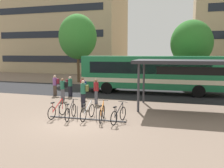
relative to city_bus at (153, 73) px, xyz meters
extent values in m
plane|color=#7A6656|center=(-2.61, -9.72, -1.78)|extent=(200.00, 200.00, 0.00)
cube|color=#232326|center=(-2.61, 0.00, -1.77)|extent=(80.00, 7.20, 0.01)
cube|color=#196B3D|center=(-0.06, 0.00, 0.07)|extent=(12.09, 3.00, 2.70)
cube|color=beige|center=(-0.06, 0.00, -0.58)|extent=(12.11, 3.02, 0.36)
cube|color=black|center=(5.38, 0.20, 1.20)|extent=(1.09, 2.33, 0.40)
cube|color=black|center=(-0.41, 1.23, 0.48)|extent=(9.84, 0.43, 0.97)
cube|color=black|center=(-0.32, -1.26, 0.48)|extent=(9.84, 0.43, 0.97)
cylinder|color=black|center=(3.61, 1.29, -1.28)|extent=(1.01, 0.34, 1.00)
cylinder|color=black|center=(3.70, -1.02, -1.28)|extent=(1.01, 0.34, 1.00)
cylinder|color=black|center=(-3.82, 1.01, -1.28)|extent=(1.01, 0.34, 1.00)
cylinder|color=black|center=(-3.74, -1.30, -1.28)|extent=(1.01, 0.34, 1.00)
cube|color=#47474C|center=(-2.28, -9.27, -1.75)|extent=(4.24, 0.24, 0.06)
cylinder|color=#47474C|center=(-3.87, -9.32, -1.43)|extent=(0.04, 0.04, 0.70)
cylinder|color=#47474C|center=(-2.81, -9.28, -1.43)|extent=(0.04, 0.04, 0.70)
cylinder|color=#47474C|center=(-1.75, -9.25, -1.43)|extent=(0.04, 0.04, 0.70)
cylinder|color=#47474C|center=(-0.69, -9.21, -1.43)|extent=(0.04, 0.04, 0.70)
torus|color=black|center=(-3.95, -8.76, -1.42)|extent=(0.11, 0.71, 0.70)
torus|color=black|center=(-4.05, -9.77, -1.42)|extent=(0.11, 0.71, 0.70)
cube|color=red|center=(-4.00, -9.25, -1.11)|extent=(0.12, 0.92, 0.58)
cylinder|color=red|center=(-4.04, -9.67, -1.16)|extent=(0.03, 0.03, 0.55)
cube|color=black|center=(-4.04, -9.67, -0.90)|extent=(0.12, 0.23, 0.05)
cylinder|color=red|center=(-3.95, -8.78, -1.11)|extent=(0.03, 0.03, 0.65)
cylinder|color=black|center=(-3.95, -8.78, -0.80)|extent=(0.52, 0.08, 0.03)
torus|color=black|center=(-3.20, -8.90, -1.42)|extent=(0.13, 0.70, 0.70)
torus|color=black|center=(-3.07, -9.92, -1.42)|extent=(0.13, 0.70, 0.70)
cube|color=black|center=(-3.14, -9.39, -1.11)|extent=(0.15, 0.92, 0.58)
cylinder|color=black|center=(-3.08, -9.82, -1.16)|extent=(0.03, 0.03, 0.55)
cube|color=black|center=(-3.08, -9.82, -0.90)|extent=(0.13, 0.23, 0.05)
cylinder|color=black|center=(-3.20, -8.92, -1.11)|extent=(0.04, 0.04, 0.65)
cylinder|color=black|center=(-3.20, -8.92, -0.80)|extent=(0.52, 0.09, 0.03)
torus|color=black|center=(-2.23, -8.68, -1.42)|extent=(0.09, 0.71, 0.70)
torus|color=black|center=(-2.29, -9.70, -1.42)|extent=(0.09, 0.71, 0.70)
cube|color=#B7BABF|center=(-2.26, -9.17, -1.11)|extent=(0.09, 0.92, 0.58)
cylinder|color=#B7BABF|center=(-2.28, -9.60, -1.16)|extent=(0.03, 0.03, 0.55)
cube|color=black|center=(-2.28, -9.60, -0.90)|extent=(0.11, 0.23, 0.05)
cylinder|color=#B7BABF|center=(-2.23, -8.70, -1.11)|extent=(0.03, 0.03, 0.65)
cylinder|color=black|center=(-2.23, -8.70, -0.80)|extent=(0.52, 0.06, 0.03)
torus|color=black|center=(-1.53, -8.72, -1.42)|extent=(0.16, 0.70, 0.70)
torus|color=black|center=(-1.35, -9.73, -1.42)|extent=(0.16, 0.70, 0.70)
cube|color=orange|center=(-1.45, -9.21, -1.11)|extent=(0.19, 0.91, 0.58)
cylinder|color=orange|center=(-1.37, -9.63, -1.16)|extent=(0.03, 0.03, 0.55)
cube|color=black|center=(-1.37, -9.63, -0.90)|extent=(0.14, 0.23, 0.05)
cylinder|color=orange|center=(-1.53, -8.74, -1.11)|extent=(0.04, 0.04, 0.65)
cylinder|color=black|center=(-1.53, -8.74, -0.80)|extent=(0.52, 0.12, 0.03)
torus|color=black|center=(-0.44, -8.79, -1.42)|extent=(0.18, 0.70, 0.70)
torus|color=black|center=(-0.63, -9.79, -1.42)|extent=(0.18, 0.70, 0.70)
cube|color=black|center=(-0.53, -9.27, -1.11)|extent=(0.21, 0.91, 0.58)
cylinder|color=black|center=(-0.62, -9.69, -1.16)|extent=(0.04, 0.04, 0.55)
cube|color=black|center=(-0.62, -9.69, -0.90)|extent=(0.14, 0.24, 0.05)
cylinder|color=black|center=(-0.44, -8.81, -1.11)|extent=(0.04, 0.04, 0.65)
cylinder|color=black|center=(-0.44, -8.81, -0.80)|extent=(0.52, 0.13, 0.03)
cylinder|color=#38383D|center=(0.00, -6.81, -0.35)|extent=(0.15, 0.15, 2.85)
cylinder|color=#38383D|center=(-0.13, -4.10, -0.35)|extent=(0.15, 0.15, 2.85)
cube|color=#28282D|center=(2.82, -5.32, 1.18)|extent=(6.73, 3.82, 0.20)
cube|color=black|center=(2.89, -6.82, 0.73)|extent=(3.69, 0.25, 0.44)
cube|color=#565660|center=(-3.18, -5.41, -1.33)|extent=(0.26, 0.30, 0.90)
cylinder|color=maroon|center=(-3.18, -5.41, -0.58)|extent=(0.42, 0.42, 0.60)
sphere|color=#936B4C|center=(-3.18, -5.41, -0.17)|extent=(0.22, 0.22, 0.22)
cube|color=navy|center=(-3.25, -5.16, -0.55)|extent=(0.32, 0.25, 0.40)
cube|color=#565660|center=(-4.86, -3.91, -1.36)|extent=(0.33, 0.31, 0.83)
cylinder|color=maroon|center=(-4.86, -3.91, -0.64)|extent=(0.47, 0.47, 0.60)
sphere|color=#936B4C|center=(-4.86, -3.91, -0.23)|extent=(0.22, 0.22, 0.22)
cube|color=navy|center=(-4.65, -4.06, -0.61)|extent=(0.31, 0.33, 0.40)
cube|color=black|center=(-3.62, -6.63, -1.34)|extent=(0.30, 0.26, 0.88)
cylinder|color=#23664C|center=(-3.62, -6.63, -0.57)|extent=(0.42, 0.42, 0.66)
sphere|color=beige|center=(-3.62, -6.63, -0.13)|extent=(0.22, 0.22, 0.22)
cube|color=#56602D|center=(-3.37, -6.56, -0.53)|extent=(0.25, 0.32, 0.40)
cube|color=#47382D|center=(-7.57, -3.33, -1.36)|extent=(0.31, 0.27, 0.84)
cylinder|color=#7F4C93|center=(-7.57, -3.33, -0.63)|extent=(0.43, 0.43, 0.61)
sphere|color=beige|center=(-7.57, -3.33, -0.22)|extent=(0.22, 0.22, 0.22)
cube|color=maroon|center=(-7.33, -3.25, -0.60)|extent=(0.26, 0.32, 0.40)
cube|color=black|center=(-6.15, -3.41, -1.36)|extent=(0.31, 0.28, 0.84)
cylinder|color=#23664C|center=(-6.15, -3.41, -0.65)|extent=(0.44, 0.44, 0.57)
sphere|color=beige|center=(-6.15, -3.41, -0.25)|extent=(0.22, 0.22, 0.22)
cube|color=maroon|center=(-6.39, -3.32, -0.62)|extent=(0.27, 0.33, 0.40)
cube|color=#565660|center=(-6.01, -4.93, -1.36)|extent=(0.31, 0.28, 0.83)
cylinder|color=#23664C|center=(-6.01, -4.93, -0.65)|extent=(0.44, 0.44, 0.59)
sphere|color=#936B4C|center=(-6.01, -4.93, -0.25)|extent=(0.22, 0.22, 0.22)
cube|color=black|center=(-5.77, -4.84, -0.62)|extent=(0.27, 0.33, 0.40)
cylinder|color=brown|center=(3.18, 5.02, -0.52)|extent=(0.32, 0.32, 2.52)
ellipsoid|color=#2D7028|center=(3.18, 5.02, 2.69)|extent=(4.18, 4.18, 4.57)
cylinder|color=brown|center=(-9.42, 5.32, -0.22)|extent=(0.32, 0.32, 3.11)
ellipsoid|color=#388433|center=(-9.42, 5.32, 3.55)|extent=(4.41, 4.41, 5.20)
cube|color=tan|center=(-19.10, 20.46, 6.32)|extent=(21.68, 10.98, 16.19)
cube|color=black|center=(-19.10, 14.94, 0.65)|extent=(19.08, 0.06, 1.10)
cube|color=black|center=(-19.10, 14.94, 4.70)|extent=(19.08, 0.06, 1.10)
cube|color=black|center=(-19.10, 14.94, 8.75)|extent=(19.08, 0.06, 1.10)
camera|label=1|loc=(2.51, -20.60, 1.73)|focal=38.34mm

